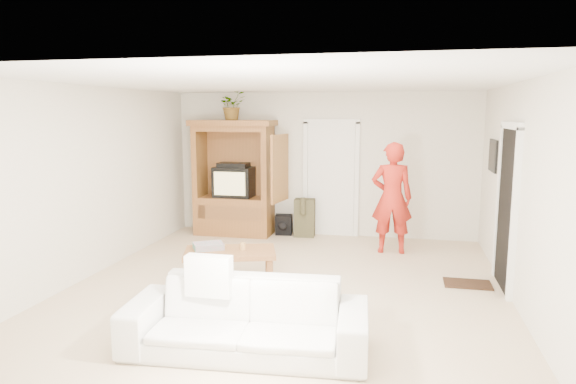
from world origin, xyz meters
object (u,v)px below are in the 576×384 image
object	(u,v)px
armoire	(235,185)
sofa	(246,318)
coffee_table	(230,254)
man	(392,198)

from	to	relation	value
armoire	sofa	xyz separation A→B (m)	(1.60, -4.52, -0.58)
armoire	coffee_table	size ratio (longest dim) A/B	1.59
armoire	coffee_table	bearing A→B (deg)	-73.17
man	coffee_table	world-z (taller)	man
man	sofa	bearing A→B (deg)	66.67
armoire	man	distance (m)	2.92
armoire	sofa	world-z (taller)	armoire
armoire	sofa	bearing A→B (deg)	-70.48
man	armoire	bearing A→B (deg)	-18.85
armoire	man	size ratio (longest dim) A/B	1.18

